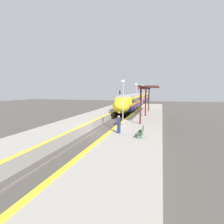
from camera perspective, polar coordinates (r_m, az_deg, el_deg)
ground_plane at (r=19.63m, az=-3.87°, el=-7.19°), size 120.00×120.00×0.00m
rail_left at (r=19.86m, az=-5.84°, el=-6.82°), size 0.08×90.00×0.15m
rail_right at (r=19.39m, az=-1.85°, el=-7.14°), size 0.08×90.00×0.15m
train at (r=48.16m, az=8.21°, el=3.99°), size 2.92×42.45×3.81m
platform_right at (r=18.56m, az=8.34°, el=-6.58°), size 4.97×64.00×0.97m
platform_left at (r=21.11m, az=-13.81°, el=-5.02°), size 4.37×64.00×0.97m
platform_bench at (r=14.92m, az=9.55°, el=-6.30°), size 0.44×1.49×0.89m
person_waiting at (r=15.90m, az=2.21°, el=-3.99°), size 0.36×0.22×1.63m
railway_signal at (r=37.87m, az=2.56°, el=4.19°), size 0.28×0.28×4.71m
lamppost_near at (r=19.56m, az=3.60°, el=4.19°), size 0.36×0.20×5.02m
lamppost_mid at (r=29.67m, az=7.87°, el=5.19°), size 0.36×0.20×5.02m
lamppost_far at (r=39.85m, az=9.97°, el=5.67°), size 0.36×0.20×5.02m
lamppost_farthest at (r=50.07m, az=11.22°, el=5.95°), size 0.36×0.20×5.02m
station_canopy at (r=26.60m, az=12.26°, el=7.40°), size 2.02×15.87×4.39m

